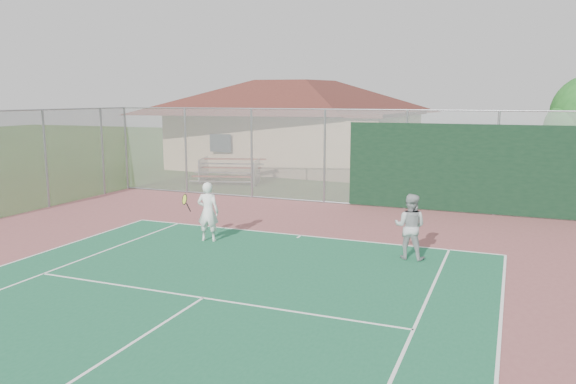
# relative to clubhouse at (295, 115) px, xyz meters

# --- Properties ---
(back_fence) EXTENTS (20.08, 0.11, 3.53)m
(back_fence) POSITION_rel_clubhouse_xyz_m (8.02, -9.67, -1.27)
(back_fence) COLOR gray
(back_fence) RESTS_ON ground
(side_fence_left) EXTENTS (0.08, 9.00, 3.50)m
(side_fence_left) POSITION_rel_clubhouse_xyz_m (-4.09, -14.15, -1.18)
(side_fence_left) COLOR gray
(side_fence_left) RESTS_ON ground
(clubhouse) EXTENTS (14.04, 9.94, 5.78)m
(clubhouse) POSITION_rel_clubhouse_xyz_m (0.00, 0.00, 0.00)
(clubhouse) COLOR tan
(clubhouse) RESTS_ON ground
(bleachers) EXTENTS (3.36, 2.46, 1.10)m
(bleachers) POSITION_rel_clubhouse_xyz_m (-0.81, -6.43, -2.35)
(bleachers) COLOR #9D3E24
(bleachers) RESTS_ON ground
(player_white_front) EXTENTS (1.06, 0.71, 1.64)m
(player_white_front) POSITION_rel_clubhouse_xyz_m (3.75, -16.29, -2.10)
(player_white_front) COLOR white
(player_white_front) RESTS_ON ground
(player_grey_back) EXTENTS (0.81, 0.65, 1.61)m
(player_grey_back) POSITION_rel_clubhouse_xyz_m (9.19, -15.94, -2.13)
(player_grey_back) COLOR #A3A6A8
(player_grey_back) RESTS_ON ground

